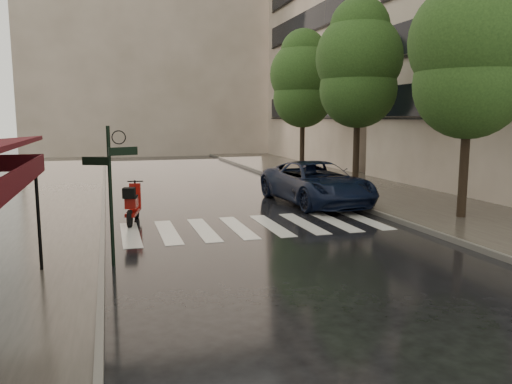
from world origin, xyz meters
TOP-DOWN VIEW (x-y plane):
  - ground at (0.00, 0.00)m, footprint 120.00×120.00m
  - sidewalk_near at (-4.50, 12.00)m, footprint 6.00×60.00m
  - sidewalk_far at (10.25, 12.00)m, footprint 5.50×60.00m
  - curb_near at (-1.45, 12.00)m, footprint 0.12×60.00m
  - curb_far at (7.45, 12.00)m, footprint 0.12×60.00m
  - crosswalk at (2.98, 6.00)m, footprint 7.85×3.20m
  - signpost at (-1.19, 3.00)m, footprint 1.17×0.29m
  - haussmann_far at (16.50, 26.00)m, footprint 8.00×16.00m
  - backdrop_building at (3.00, 38.00)m, footprint 22.00×6.00m
  - tree_near at (9.60, 5.00)m, footprint 3.80×3.80m
  - tree_mid at (9.50, 12.00)m, footprint 3.80×3.80m
  - tree_far at (9.70, 19.00)m, footprint 3.80×3.80m
  - scooter at (-0.54, 7.57)m, footprint 0.71×1.89m
  - parked_car at (6.40, 9.29)m, footprint 3.04×5.96m

SIDE VIEW (x-z plane):
  - ground at x=0.00m, z-range 0.00..0.00m
  - crosswalk at x=2.98m, z-range 0.00..0.01m
  - sidewalk_near at x=-4.50m, z-range 0.00..0.12m
  - sidewalk_far at x=10.25m, z-range 0.00..0.12m
  - curb_near at x=-1.45m, z-range -0.01..0.15m
  - curb_far at x=7.45m, z-range -0.01..0.15m
  - scooter at x=-0.54m, z-range -0.04..1.21m
  - parked_car at x=6.40m, z-range 0.00..1.61m
  - signpost at x=-1.19m, z-range 0.28..3.38m
  - tree_near at x=9.60m, z-range 1.33..9.31m
  - tree_far at x=9.70m, z-range 1.37..9.54m
  - tree_mid at x=9.50m, z-range 1.42..9.76m
  - haussmann_far at x=16.50m, z-range 0.00..18.50m
  - backdrop_building at x=3.00m, z-range 0.00..20.00m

